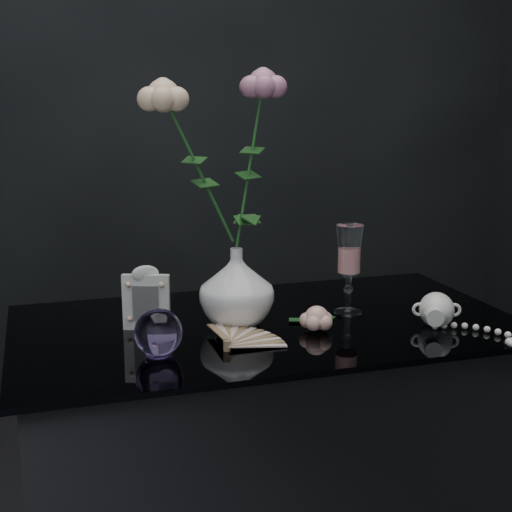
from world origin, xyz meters
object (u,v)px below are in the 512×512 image
object	(u,v)px
wine_glass	(349,270)
paperweight	(158,332)
loose_rose	(317,318)
pearl_jar	(437,308)
picture_frame	(146,298)
vase	(237,287)

from	to	relation	value
wine_glass	paperweight	distance (m)	0.46
loose_rose	pearl_jar	bearing A→B (deg)	-22.66
paperweight	pearl_jar	distance (m)	0.58
loose_rose	picture_frame	bearing A→B (deg)	148.03
paperweight	pearl_jar	xyz separation A→B (m)	(0.58, 0.00, -0.01)
vase	pearl_jar	size ratio (longest dim) A/B	0.63
wine_glass	pearl_jar	distance (m)	0.20
vase	picture_frame	bearing A→B (deg)	172.21
pearl_jar	loose_rose	bearing A→B (deg)	-168.86
wine_glass	loose_rose	distance (m)	0.16
paperweight	pearl_jar	bearing A→B (deg)	0.46
vase	paperweight	world-z (taller)	vase
picture_frame	loose_rose	bearing A→B (deg)	0.40
wine_glass	vase	bearing A→B (deg)	-179.85
vase	loose_rose	size ratio (longest dim) A/B	1.07
wine_glass	paperweight	bearing A→B (deg)	-163.00
picture_frame	pearl_jar	distance (m)	0.60
vase	wine_glass	size ratio (longest dim) A/B	0.82
vase	picture_frame	xyz separation A→B (m)	(-0.18, 0.03, -0.01)
picture_frame	paperweight	bearing A→B (deg)	-71.72
pearl_jar	picture_frame	bearing A→B (deg)	-174.24
wine_glass	pearl_jar	xyz separation A→B (m)	(0.14, -0.13, -0.06)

